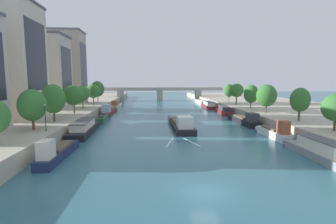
{
  "coord_description": "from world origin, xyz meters",
  "views": [
    {
      "loc": [
        -4.89,
        -21.1,
        9.99
      ],
      "look_at": [
        0.0,
        46.02,
        1.5
      ],
      "focal_mm": 26.81,
      "sensor_mm": 36.0,
      "label": 1
    }
  ],
  "objects_px": {
    "moored_boat_left_near": "(84,128)",
    "tree_left_distant": "(98,89)",
    "moored_boat_left_gap_after": "(116,105)",
    "lamppost_left_bank": "(45,116)",
    "moored_boat_right_downstream": "(224,111)",
    "tree_left_by_lamp": "(93,91)",
    "moored_boat_right_end": "(244,120)",
    "tree_right_second": "(336,108)",
    "tree_right_far": "(300,100)",
    "tree_left_midway": "(53,99)",
    "moored_boat_left_far": "(57,152)",
    "barge_midriver": "(181,123)",
    "tree_left_second": "(74,95)",
    "tree_right_end_of_row": "(267,96)",
    "moored_boat_left_end": "(103,118)",
    "tree_right_nearest": "(251,94)",
    "tree_left_end_of_row": "(82,93)",
    "moored_boat_right_near": "(201,102)",
    "tree_left_past_mid": "(32,105)",
    "moored_boat_right_midway": "(318,150)",
    "moored_boat_right_far": "(274,132)",
    "bridge_far": "(160,92)",
    "moored_boat_right_upstream": "(209,105)",
    "tree_right_distant": "(237,90)",
    "tree_right_midway": "(229,90)",
    "moored_boat_left_lone": "(109,111)"
  },
  "relations": [
    {
      "from": "moored_boat_right_far",
      "to": "moored_boat_right_upstream",
      "type": "relative_size",
      "value": 0.62
    },
    {
      "from": "moored_boat_right_downstream",
      "to": "moored_boat_left_gap_after",
      "type": "bearing_deg",
      "value": 147.74
    },
    {
      "from": "tree_left_by_lamp",
      "to": "lamppost_left_bank",
      "type": "xyz_separation_m",
      "value": [
        1.67,
        -40.71,
        -2.09
      ]
    },
    {
      "from": "moored_boat_left_gap_after",
      "to": "lamppost_left_bank",
      "type": "bearing_deg",
      "value": -93.35
    },
    {
      "from": "moored_boat_left_end",
      "to": "lamppost_left_bank",
      "type": "bearing_deg",
      "value": -100.13
    },
    {
      "from": "barge_midriver",
      "to": "tree_left_end_of_row",
      "type": "height_order",
      "value": "tree_left_end_of_row"
    },
    {
      "from": "tree_right_end_of_row",
      "to": "tree_left_midway",
      "type": "bearing_deg",
      "value": -168.79
    },
    {
      "from": "moored_boat_left_end",
      "to": "tree_left_end_of_row",
      "type": "xyz_separation_m",
      "value": [
        -6.59,
        7.43,
        5.87
      ]
    },
    {
      "from": "barge_midriver",
      "to": "tree_left_second",
      "type": "relative_size",
      "value": 3.02
    },
    {
      "from": "barge_midriver",
      "to": "moored_boat_left_end",
      "type": "bearing_deg",
      "value": 150.22
    },
    {
      "from": "moored_boat_left_near",
      "to": "tree_left_past_mid",
      "type": "distance_m",
      "value": 10.86
    },
    {
      "from": "moored_boat_right_downstream",
      "to": "tree_right_far",
      "type": "xyz_separation_m",
      "value": [
        6.35,
        -27.52,
        5.32
      ]
    },
    {
      "from": "moored_boat_left_far",
      "to": "moored_boat_left_end",
      "type": "distance_m",
      "value": 30.57
    },
    {
      "from": "barge_midriver",
      "to": "tree_left_midway",
      "type": "distance_m",
      "value": 25.53
    },
    {
      "from": "moored_boat_right_upstream",
      "to": "tree_right_distant",
      "type": "bearing_deg",
      "value": -62.57
    },
    {
      "from": "moored_boat_right_midway",
      "to": "tree_left_distant",
      "type": "relative_size",
      "value": 1.65
    },
    {
      "from": "moored_boat_right_midway",
      "to": "moored_boat_right_far",
      "type": "xyz_separation_m",
      "value": [
        0.26,
        11.8,
        -0.06
      ]
    },
    {
      "from": "moored_boat_right_near",
      "to": "tree_left_past_mid",
      "type": "xyz_separation_m",
      "value": [
        -40.69,
        -67.59,
        5.49
      ]
    },
    {
      "from": "moored_boat_right_far",
      "to": "moored_boat_right_downstream",
      "type": "distance_m",
      "value": 31.69
    },
    {
      "from": "moored_boat_left_gap_after",
      "to": "lamppost_left_bank",
      "type": "height_order",
      "value": "lamppost_left_bank"
    },
    {
      "from": "moored_boat_right_far",
      "to": "moored_boat_right_near",
      "type": "relative_size",
      "value": 0.67
    },
    {
      "from": "tree_right_midway",
      "to": "moored_boat_left_lone",
      "type": "bearing_deg",
      "value": -163.67
    },
    {
      "from": "moored_boat_left_near",
      "to": "tree_left_distant",
      "type": "distance_m",
      "value": 43.26
    },
    {
      "from": "moored_boat_left_gap_after",
      "to": "tree_left_past_mid",
      "type": "height_order",
      "value": "tree_left_past_mid"
    },
    {
      "from": "tree_left_distant",
      "to": "tree_right_nearest",
      "type": "relative_size",
      "value": 1.15
    },
    {
      "from": "moored_boat_left_far",
      "to": "lamppost_left_bank",
      "type": "height_order",
      "value": "lamppost_left_bank"
    },
    {
      "from": "barge_midriver",
      "to": "tree_right_nearest",
      "type": "height_order",
      "value": "tree_right_nearest"
    },
    {
      "from": "tree_right_second",
      "to": "tree_right_far",
      "type": "xyz_separation_m",
      "value": [
        0.38,
        9.89,
        0.43
      ]
    },
    {
      "from": "moored_boat_left_far",
      "to": "moored_boat_right_upstream",
      "type": "xyz_separation_m",
      "value": [
        33.58,
        58.81,
        0.03
      ]
    },
    {
      "from": "moored_boat_right_end",
      "to": "moored_boat_right_near",
      "type": "distance_m",
      "value": 51.88
    },
    {
      "from": "moored_boat_left_gap_after",
      "to": "tree_left_midway",
      "type": "bearing_deg",
      "value": -96.72
    },
    {
      "from": "barge_midriver",
      "to": "moored_boat_right_upstream",
      "type": "relative_size",
      "value": 1.2
    },
    {
      "from": "barge_midriver",
      "to": "tree_right_distant",
      "type": "xyz_separation_m",
      "value": [
        21.4,
        26.83,
        5.89
      ]
    },
    {
      "from": "barge_midriver",
      "to": "tree_left_by_lamp",
      "type": "relative_size",
      "value": 3.03
    },
    {
      "from": "tree_right_end_of_row",
      "to": "lamppost_left_bank",
      "type": "distance_m",
      "value": 47.46
    },
    {
      "from": "moored_boat_right_end",
      "to": "tree_left_distant",
      "type": "relative_size",
      "value": 1.95
    },
    {
      "from": "moored_boat_right_downstream",
      "to": "tree_left_by_lamp",
      "type": "xyz_separation_m",
      "value": [
        -39.91,
        6.47,
        5.69
      ]
    },
    {
      "from": "moored_boat_left_gap_after",
      "to": "tree_right_far",
      "type": "bearing_deg",
      "value": -50.21
    },
    {
      "from": "moored_boat_left_gap_after",
      "to": "tree_left_past_mid",
      "type": "bearing_deg",
      "value": -95.82
    },
    {
      "from": "moored_boat_right_end",
      "to": "tree_right_second",
      "type": "xyz_separation_m",
      "value": [
        6.5,
        -19.99,
        4.94
      ]
    },
    {
      "from": "tree_left_second",
      "to": "tree_left_distant",
      "type": "relative_size",
      "value": 0.88
    },
    {
      "from": "moored_boat_left_gap_after",
      "to": "tree_left_by_lamp",
      "type": "distance_m",
      "value": 17.37
    },
    {
      "from": "barge_midriver",
      "to": "tree_left_by_lamp",
      "type": "bearing_deg",
      "value": 131.06
    },
    {
      "from": "tree_left_midway",
      "to": "tree_right_far",
      "type": "distance_m",
      "value": 46.88
    },
    {
      "from": "tree_left_past_mid",
      "to": "tree_left_midway",
      "type": "bearing_deg",
      "value": 89.23
    },
    {
      "from": "moored_boat_right_near",
      "to": "tree_right_second",
      "type": "distance_m",
      "value": 72.29
    },
    {
      "from": "tree_left_by_lamp",
      "to": "tree_right_midway",
      "type": "xyz_separation_m",
      "value": [
        46.11,
        8.68,
        -0.27
      ]
    },
    {
      "from": "moored_boat_right_end",
      "to": "tree_left_end_of_row",
      "type": "distance_m",
      "value": 42.86
    },
    {
      "from": "bridge_far",
      "to": "tree_right_far",
      "type": "bearing_deg",
      "value": -73.09
    },
    {
      "from": "bridge_far",
      "to": "tree_left_second",
      "type": "bearing_deg",
      "value": -109.33
    }
  ]
}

